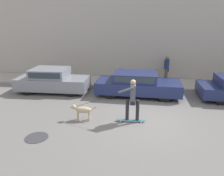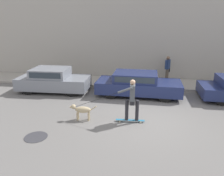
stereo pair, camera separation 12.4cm
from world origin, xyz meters
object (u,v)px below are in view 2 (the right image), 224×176
parked_car_1 (138,84)px  skateboarder (132,98)px  pedestrian_with_bag (168,67)px  parked_car_0 (53,80)px  dog (82,110)px

parked_car_1 → skateboarder: (-0.10, -3.26, 0.38)m
pedestrian_with_bag → parked_car_1: bearing=-97.7°
skateboarder → pedestrian_with_bag: 6.27m
parked_car_1 → skateboarder: skateboarder is taller
parked_car_1 → skateboarder: bearing=-90.6°
parked_car_0 → dog: bearing=-53.8°
parked_car_0 → skateboarder: (4.64, -3.26, 0.36)m
skateboarder → pedestrian_with_bag: bearing=-110.2°
parked_car_1 → skateboarder: 3.28m
parked_car_1 → parked_car_0: bearing=-178.9°
parked_car_0 → pedestrian_with_bag: pedestrian_with_bag is taller
parked_car_1 → dog: parked_car_1 is taller
parked_car_1 → pedestrian_with_bag: 3.26m
pedestrian_with_bag → skateboarder: bearing=-82.3°
dog → skateboarder: skateboarder is taller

